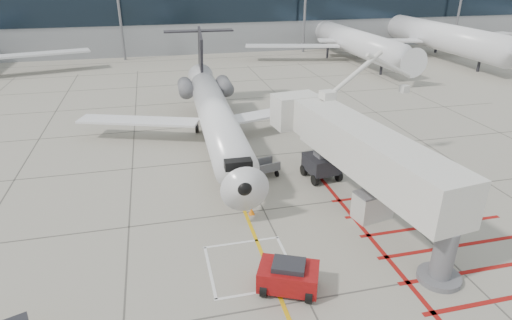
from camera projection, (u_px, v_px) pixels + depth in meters
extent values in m
plane|color=#9C9686|center=(282.00, 248.00, 22.70)|extent=(260.00, 260.00, 0.00)
cone|color=orange|center=(252.00, 211.00, 25.72)|extent=(0.33, 0.33, 0.47)
cone|color=orange|center=(248.00, 176.00, 29.90)|extent=(0.38, 0.38, 0.53)
cube|color=gray|center=(229.00, 3.00, 83.91)|extent=(180.00, 28.00, 14.00)
cube|color=black|center=(244.00, 4.00, 71.05)|extent=(180.00, 0.10, 6.00)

